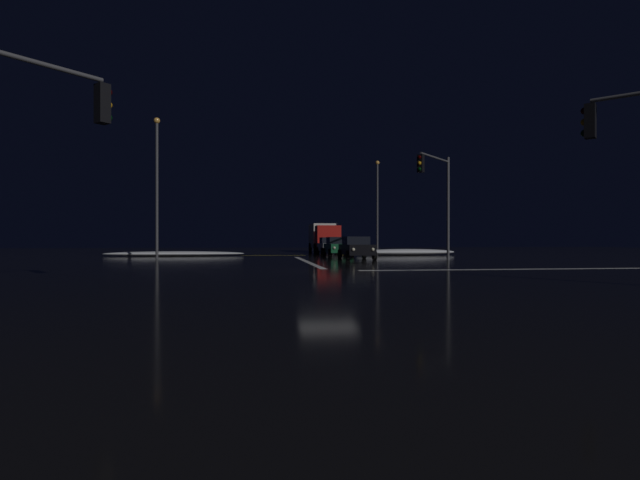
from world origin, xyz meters
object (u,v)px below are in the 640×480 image
at_px(box_truck, 323,236).
at_px(sedan_black, 356,248).
at_px(sedan_silver, 330,246).
at_px(traffic_signal_ne, 438,187).
at_px(streetlamp_left_near, 157,178).
at_px(sedan_green, 338,246).
at_px(traffic_signal_sw, 32,127).
at_px(streetlamp_right_far, 377,200).

bearing_deg(box_truck, sedan_black, -91.00).
distance_m(sedan_black, sedan_silver, 11.43).
relative_size(traffic_signal_ne, streetlamp_left_near, 0.67).
xyz_separation_m(sedan_green, traffic_signal_sw, (-11.96, -26.50, 3.24)).
distance_m(sedan_silver, streetlamp_left_near, 17.11).
distance_m(sedan_green, streetlamp_left_near, 14.90).
xyz_separation_m(sedan_silver, traffic_signal_sw, (-12.10, -31.90, 3.24)).
height_order(sedan_black, traffic_signal_sw, traffic_signal_sw).
distance_m(traffic_signal_ne, streetlamp_left_near, 19.38).
relative_size(sedan_silver, streetlamp_left_near, 0.43).
bearing_deg(traffic_signal_ne, box_truck, 100.16).
bearing_deg(sedan_silver, traffic_signal_sw, -110.77).
height_order(sedan_black, streetlamp_right_far, streetlamp_right_far).
bearing_deg(streetlamp_right_far, traffic_signal_ne, -94.83).
height_order(traffic_signal_ne, streetlamp_right_far, streetlamp_right_far).
height_order(sedan_silver, streetlamp_right_far, streetlamp_right_far).
bearing_deg(streetlamp_left_near, sedan_black, -10.31).
bearing_deg(sedan_green, sedan_silver, 88.51).
distance_m(box_truck, traffic_signal_ne, 23.18).
xyz_separation_m(streetlamp_right_far, streetlamp_left_near, (-20.16, -16.00, 0.01)).
height_order(sedan_green, traffic_signal_ne, traffic_signal_ne).
relative_size(sedan_black, sedan_silver, 1.00).
distance_m(sedan_silver, box_truck, 7.41).
distance_m(sedan_black, box_truck, 18.79).
bearing_deg(streetlamp_right_far, sedan_black, -108.72).
bearing_deg(traffic_signal_sw, streetlamp_left_near, 94.14).
bearing_deg(traffic_signal_sw, box_truck, 72.27).
distance_m(box_truck, traffic_signal_sw, 41.26).
distance_m(sedan_black, streetlamp_right_far, 20.17).
height_order(traffic_signal_ne, traffic_signal_sw, traffic_signal_ne).
xyz_separation_m(traffic_signal_sw, streetlamp_right_far, (18.49, 38.99, 1.67)).
distance_m(sedan_black, traffic_signal_ne, 7.00).
relative_size(sedan_silver, streetlamp_right_far, 0.43).
xyz_separation_m(traffic_signal_ne, traffic_signal_sw, (-16.60, -16.60, -0.60)).
distance_m(traffic_signal_ne, streetlamp_right_far, 22.50).
relative_size(traffic_signal_sw, streetlamp_left_near, 0.59).
bearing_deg(sedan_black, streetlamp_right_far, 71.28).
xyz_separation_m(sedan_black, box_truck, (0.33, 18.77, 0.91)).
xyz_separation_m(sedan_black, traffic_signal_sw, (-12.22, -20.47, 3.24)).
bearing_deg(sedan_black, box_truck, 89.00).
bearing_deg(sedan_green, sedan_black, -87.52).
xyz_separation_m(sedan_green, box_truck, (0.59, 12.73, 0.91)).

